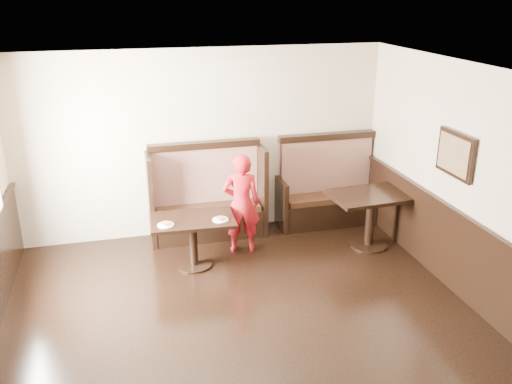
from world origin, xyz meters
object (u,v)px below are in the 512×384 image
object	(u,v)px
booth_neighbor	(327,194)
table_neighbor	(371,207)
child	(241,204)
booth_main	(207,203)
table_main	(193,230)

from	to	relation	value
booth_neighbor	table_neighbor	bearing A→B (deg)	-74.17
table_neighbor	child	bearing A→B (deg)	165.96
booth_main	booth_neighbor	size ratio (longest dim) A/B	1.06
table_neighbor	child	distance (m)	1.88
booth_main	table_main	bearing A→B (deg)	-110.59
booth_neighbor	table_neighbor	distance (m)	1.03
booth_neighbor	table_main	xyz separation A→B (m)	(-2.31, -0.95, 0.06)
booth_main	table_neighbor	distance (m)	2.44
booth_neighbor	child	xyz separation A→B (m)	(-1.57, -0.65, 0.25)
booth_neighbor	table_main	world-z (taller)	booth_neighbor
booth_neighbor	table_neighbor	xyz separation A→B (m)	(0.28, -0.98, 0.14)
child	booth_main	bearing A→B (deg)	-51.30
booth_main	table_neighbor	xyz separation A→B (m)	(2.23, -0.98, 0.09)
booth_neighbor	child	bearing A→B (deg)	-157.57
booth_main	table_neighbor	size ratio (longest dim) A/B	1.42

